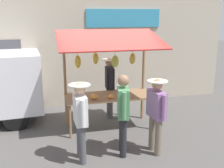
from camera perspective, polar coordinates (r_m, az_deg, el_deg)
The scene contains 7 objects.
ground_plane at distance 7.17m, azimuth -0.59°, elevation -9.12°, with size 40.00×40.00×0.00m, color #514F4C.
street_backdrop at distance 8.78m, azimuth -4.33°, elevation 6.81°, with size 9.00×0.30×3.40m.
market_stall at distance 6.72m, azimuth -0.71°, elevation 3.16°, with size 2.50×1.46×2.50m.
vendor_with_sunhat at distance 7.57m, azimuth -0.50°, elevation 0.34°, with size 0.44×0.72×1.71m.
shopper_in_grey_tee at distance 5.68m, azimuth 9.31°, elevation -5.50°, with size 0.42×0.69×1.62m.
shopper_with_ponytail at distance 5.54m, azimuth 2.35°, elevation -5.29°, with size 0.33×0.71×1.71m.
shopper_in_striped_shirt at distance 5.32m, azimuth -6.68°, elevation -6.70°, with size 0.42×0.70×1.63m.
Camera 1 is at (1.52, 6.38, 2.88)m, focal length 43.31 mm.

